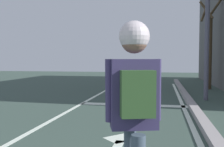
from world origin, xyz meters
name	(u,v)px	position (x,y,z in m)	size (l,w,h in m)	color
lane_line_center	(55,118)	(-0.11, 6.00, 0.00)	(0.12, 20.00, 0.01)	silver
lane_line_curbside	(191,125)	(3.15, 6.00, 0.00)	(0.12, 20.00, 0.01)	silver
stop_bar	(133,105)	(1.60, 8.30, 0.00)	(3.41, 0.40, 0.01)	silver
lane_arrow_head	(122,138)	(1.77, 4.72, 0.00)	(0.56, 0.44, 0.01)	silver
curb_strip	(203,122)	(3.40, 6.00, 0.07)	(0.24, 24.00, 0.14)	#999292
skater	(134,97)	(2.28, 2.09, 1.16)	(0.45, 0.62, 1.69)	#3E4F5E
traffic_signal_mast	(166,4)	(2.62, 9.80, 3.49)	(5.19, 0.34, 4.88)	#565366
roadside_tree	(208,49)	(4.72, 13.50, 1.97)	(1.09, 1.13, 4.38)	brown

